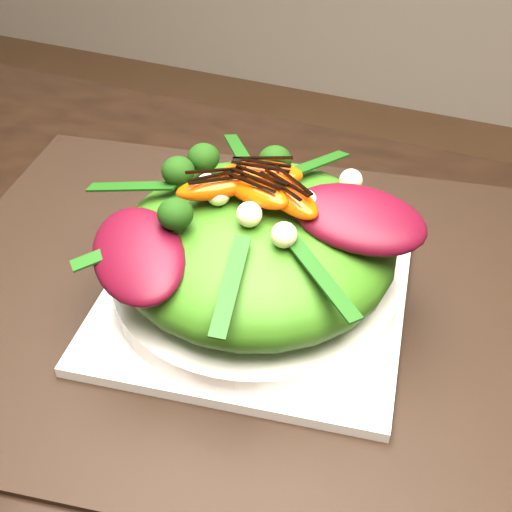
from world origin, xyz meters
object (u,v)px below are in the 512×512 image
at_px(salad_bowl, 256,279).
at_px(lettuce_mound, 256,245).
at_px(orange_segment, 254,180).
at_px(placemat, 256,297).
at_px(plate_base, 256,291).

distance_m(salad_bowl, lettuce_mound, 0.03).
bearing_deg(salad_bowl, orange_segment, 116.72).
relative_size(placemat, lettuce_mound, 2.54).
bearing_deg(orange_segment, plate_base, -63.28).
height_order(placemat, orange_segment, orange_segment).
height_order(placemat, lettuce_mound, lettuce_mound).
height_order(lettuce_mound, orange_segment, orange_segment).
relative_size(lettuce_mound, orange_segment, 3.44).
bearing_deg(lettuce_mound, orange_segment, 116.72).
height_order(placemat, salad_bowl, salad_bowl).
bearing_deg(lettuce_mound, placemat, 0.00).
distance_m(plate_base, salad_bowl, 0.01).
distance_m(placemat, lettuce_mound, 0.05).
bearing_deg(plate_base, salad_bowl, 0.00).
xyz_separation_m(placemat, plate_base, (0.00, 0.00, 0.01)).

